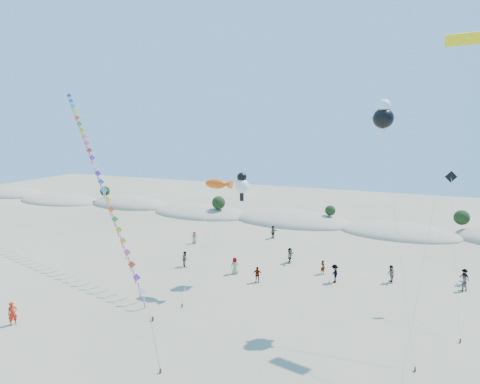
{
  "coord_description": "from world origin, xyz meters",
  "views": [
    {
      "loc": [
        15.94,
        -15.53,
        15.38
      ],
      "look_at": [
        3.86,
        14.0,
        9.95
      ],
      "focal_mm": 30.0,
      "sensor_mm": 36.0,
      "label": 1
    }
  ],
  "objects_px": {
    "kite_train": "(97,171)",
    "parafoil_kite": "(463,44)",
    "flyer_foreground": "(13,314)",
    "fish_kite": "(218,184)"
  },
  "relations": [
    {
      "from": "kite_train",
      "to": "parafoil_kite",
      "type": "bearing_deg",
      "value": -1.53
    },
    {
      "from": "fish_kite",
      "to": "parafoil_kite",
      "type": "height_order",
      "value": "parafoil_kite"
    },
    {
      "from": "kite_train",
      "to": "flyer_foreground",
      "type": "height_order",
      "value": "kite_train"
    },
    {
      "from": "fish_kite",
      "to": "flyer_foreground",
      "type": "bearing_deg",
      "value": -132.01
    },
    {
      "from": "parafoil_kite",
      "to": "flyer_foreground",
      "type": "bearing_deg",
      "value": -155.64
    },
    {
      "from": "kite_train",
      "to": "fish_kite",
      "type": "relative_size",
      "value": 1.87
    },
    {
      "from": "flyer_foreground",
      "to": "fish_kite",
      "type": "bearing_deg",
      "value": -17.86
    },
    {
      "from": "parafoil_kite",
      "to": "kite_train",
      "type": "bearing_deg",
      "value": 178.47
    },
    {
      "from": "kite_train",
      "to": "flyer_foreground",
      "type": "xyz_separation_m",
      "value": [
        4.27,
        -14.8,
        -9.3
      ]
    },
    {
      "from": "kite_train",
      "to": "flyer_foreground",
      "type": "relative_size",
      "value": 14.35
    }
  ]
}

